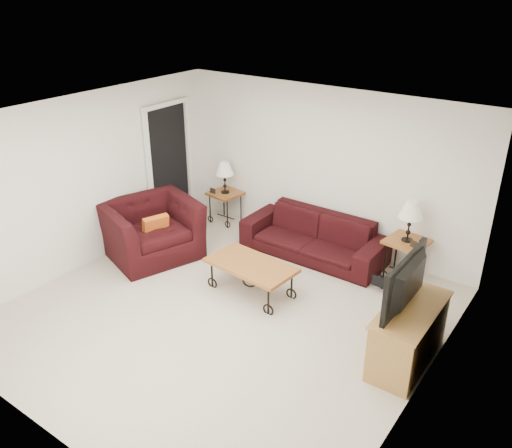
{
  "coord_description": "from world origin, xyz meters",
  "views": [
    {
      "loc": [
        3.63,
        -4.37,
        3.95
      ],
      "look_at": [
        0.0,
        0.7,
        1.0
      ],
      "focal_mm": 37.2,
      "sensor_mm": 36.0,
      "label": 1
    }
  ],
  "objects_px": {
    "lamp_left": "(225,177)",
    "armchair": "(151,230)",
    "side_table_left": "(226,207)",
    "sofa": "(314,236)",
    "side_table_right": "(404,259)",
    "backpack": "(383,276)",
    "lamp_right": "(410,221)",
    "television": "(414,284)",
    "tv_stand": "(408,335)",
    "coffee_table": "(251,278)"
  },
  "relations": [
    {
      "from": "armchair",
      "to": "television",
      "type": "distance_m",
      "value": 4.13
    },
    {
      "from": "armchair",
      "to": "tv_stand",
      "type": "relative_size",
      "value": 1.13
    },
    {
      "from": "side_table_right",
      "to": "tv_stand",
      "type": "relative_size",
      "value": 0.5
    },
    {
      "from": "side_table_left",
      "to": "tv_stand",
      "type": "distance_m",
      "value": 4.32
    },
    {
      "from": "coffee_table",
      "to": "backpack",
      "type": "distance_m",
      "value": 1.81
    },
    {
      "from": "coffee_table",
      "to": "television",
      "type": "relative_size",
      "value": 1.14
    },
    {
      "from": "lamp_left",
      "to": "television",
      "type": "height_order",
      "value": "television"
    },
    {
      "from": "side_table_left",
      "to": "lamp_right",
      "type": "bearing_deg",
      "value": 0.0
    },
    {
      "from": "lamp_left",
      "to": "armchair",
      "type": "relative_size",
      "value": 0.41
    },
    {
      "from": "television",
      "to": "backpack",
      "type": "height_order",
      "value": "television"
    },
    {
      "from": "lamp_left",
      "to": "tv_stand",
      "type": "xyz_separation_m",
      "value": [
        3.96,
        -1.73,
        -0.47
      ]
    },
    {
      "from": "side_table_left",
      "to": "tv_stand",
      "type": "relative_size",
      "value": 0.47
    },
    {
      "from": "sofa",
      "to": "side_table_right",
      "type": "bearing_deg",
      "value": 7.43
    },
    {
      "from": "side_table_left",
      "to": "backpack",
      "type": "xyz_separation_m",
      "value": [
        3.14,
        -0.48,
        -0.07
      ]
    },
    {
      "from": "tv_stand",
      "to": "side_table_right",
      "type": "bearing_deg",
      "value": 112.37
    },
    {
      "from": "armchair",
      "to": "television",
      "type": "relative_size",
      "value": 1.27
    },
    {
      "from": "sofa",
      "to": "side_table_left",
      "type": "xyz_separation_m",
      "value": [
        -1.86,
        0.18,
        -0.05
      ]
    },
    {
      "from": "lamp_left",
      "to": "armchair",
      "type": "xyz_separation_m",
      "value": [
        -0.15,
        -1.61,
        -0.39
      ]
    },
    {
      "from": "tv_stand",
      "to": "coffee_table",
      "type": "bearing_deg",
      "value": 176.45
    },
    {
      "from": "television",
      "to": "lamp_left",
      "type": "bearing_deg",
      "value": -113.78
    },
    {
      "from": "side_table_left",
      "to": "armchair",
      "type": "distance_m",
      "value": 1.63
    },
    {
      "from": "tv_stand",
      "to": "television",
      "type": "bearing_deg",
      "value": -180.0
    },
    {
      "from": "tv_stand",
      "to": "backpack",
      "type": "height_order",
      "value": "tv_stand"
    },
    {
      "from": "side_table_right",
      "to": "backpack",
      "type": "bearing_deg",
      "value": -102.32
    },
    {
      "from": "sofa",
      "to": "television",
      "type": "xyz_separation_m",
      "value": [
        2.07,
        -1.55,
        0.68
      ]
    },
    {
      "from": "side_table_right",
      "to": "backpack",
      "type": "xyz_separation_m",
      "value": [
        -0.1,
        -0.48,
        -0.09
      ]
    },
    {
      "from": "lamp_left",
      "to": "lamp_right",
      "type": "bearing_deg",
      "value": 0.0
    },
    {
      "from": "backpack",
      "to": "lamp_right",
      "type": "bearing_deg",
      "value": 80.84
    },
    {
      "from": "sofa",
      "to": "television",
      "type": "distance_m",
      "value": 2.68
    },
    {
      "from": "sofa",
      "to": "lamp_right",
      "type": "relative_size",
      "value": 3.78
    },
    {
      "from": "side_table_left",
      "to": "side_table_right",
      "type": "bearing_deg",
      "value": 0.0
    },
    {
      "from": "sofa",
      "to": "lamp_left",
      "type": "height_order",
      "value": "lamp_left"
    },
    {
      "from": "side_table_left",
      "to": "armchair",
      "type": "bearing_deg",
      "value": -95.31
    },
    {
      "from": "tv_stand",
      "to": "lamp_left",
      "type": "bearing_deg",
      "value": 156.33
    },
    {
      "from": "tv_stand",
      "to": "sofa",
      "type": "bearing_deg",
      "value": 143.42
    },
    {
      "from": "side_table_left",
      "to": "lamp_left",
      "type": "bearing_deg",
      "value": 0.0
    },
    {
      "from": "armchair",
      "to": "lamp_left",
      "type": "bearing_deg",
      "value": 13.92
    },
    {
      "from": "coffee_table",
      "to": "lamp_left",
      "type": "bearing_deg",
      "value": 137.02
    },
    {
      "from": "television",
      "to": "backpack",
      "type": "bearing_deg",
      "value": -147.5
    },
    {
      "from": "side_table_right",
      "to": "lamp_right",
      "type": "bearing_deg",
      "value": 0.0
    },
    {
      "from": "armchair",
      "to": "backpack",
      "type": "distance_m",
      "value": 3.48
    },
    {
      "from": "television",
      "to": "sofa",
      "type": "bearing_deg",
      "value": -126.84
    },
    {
      "from": "armchair",
      "to": "backpack",
      "type": "height_order",
      "value": "armchair"
    },
    {
      "from": "sofa",
      "to": "side_table_right",
      "type": "distance_m",
      "value": 1.39
    },
    {
      "from": "armchair",
      "to": "side_table_left",
      "type": "bearing_deg",
      "value": 13.92
    },
    {
      "from": "lamp_right",
      "to": "television",
      "type": "xyz_separation_m",
      "value": [
        0.69,
        -1.73,
        0.12
      ]
    },
    {
      "from": "television",
      "to": "backpack",
      "type": "xyz_separation_m",
      "value": [
        -0.8,
        1.25,
        -0.8
      ]
    },
    {
      "from": "lamp_left",
      "to": "tv_stand",
      "type": "bearing_deg",
      "value": -23.67
    },
    {
      "from": "lamp_left",
      "to": "armchair",
      "type": "height_order",
      "value": "lamp_left"
    },
    {
      "from": "tv_stand",
      "to": "television",
      "type": "height_order",
      "value": "television"
    }
  ]
}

